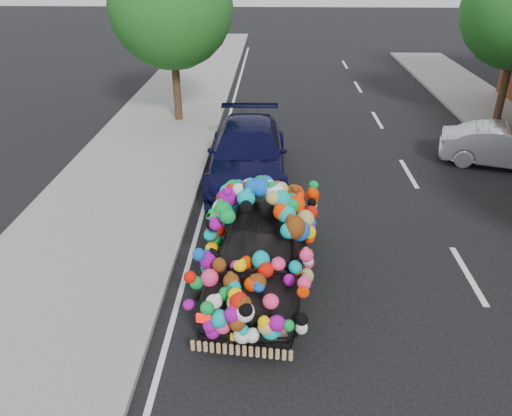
{
  "coord_description": "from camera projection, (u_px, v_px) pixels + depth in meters",
  "views": [
    {
      "loc": [
        -0.31,
        -8.28,
        5.76
      ],
      "look_at": [
        -0.63,
        0.6,
        1.11
      ],
      "focal_mm": 35.0,
      "sensor_mm": 36.0,
      "label": 1
    }
  ],
  "objects": [
    {
      "name": "tree_near_sidewalk",
      "position": [
        171.0,
        6.0,
        16.66
      ],
      "size": [
        4.2,
        4.2,
        6.13
      ],
      "color": "#332114",
      "rests_on": "ground"
    },
    {
      "name": "lane_markings",
      "position": [
        468.0,
        275.0,
        9.87
      ],
      "size": [
        6.0,
        50.0,
        0.01
      ],
      "primitive_type": null,
      "color": "silver",
      "rests_on": "ground"
    },
    {
      "name": "navy_sedan",
      "position": [
        248.0,
        153.0,
        13.66
      ],
      "size": [
        2.21,
        5.2,
        1.5
      ],
      "primitive_type": "imported",
      "rotation": [
        0.0,
        0.0,
        0.02
      ],
      "color": "black",
      "rests_on": "ground"
    },
    {
      "name": "ground",
      "position": [
        286.0,
        271.0,
        9.99
      ],
      "size": [
        100.0,
        100.0,
        0.0
      ],
      "primitive_type": "plane",
      "color": "black",
      "rests_on": "ground"
    },
    {
      "name": "sidewalk",
      "position": [
        74.0,
        264.0,
        10.1
      ],
      "size": [
        4.0,
        60.0,
        0.12
      ],
      "primitive_type": "cube",
      "color": "gray",
      "rests_on": "ground"
    },
    {
      "name": "plush_art_car",
      "position": [
        260.0,
        234.0,
        9.2
      ],
      "size": [
        2.52,
        4.63,
        2.09
      ],
      "rotation": [
        0.0,
        0.0,
        -0.11
      ],
      "color": "black",
      "rests_on": "ground"
    },
    {
      "name": "silver_hatchback",
      "position": [
        505.0,
        147.0,
        14.55
      ],
      "size": [
        3.79,
        2.28,
        1.18
      ],
      "primitive_type": "imported",
      "rotation": [
        0.0,
        0.0,
        1.26
      ],
      "color": "#B3B6BA",
      "rests_on": "ground"
    },
    {
      "name": "kerb",
      "position": [
        170.0,
        266.0,
        10.04
      ],
      "size": [
        0.15,
        60.0,
        0.13
      ],
      "primitive_type": "cube",
      "color": "gray",
      "rests_on": "ground"
    }
  ]
}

